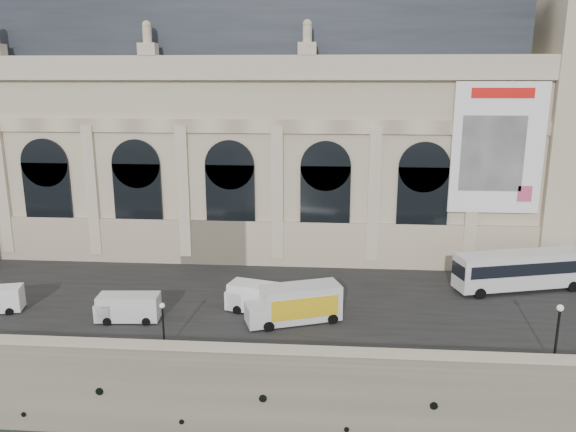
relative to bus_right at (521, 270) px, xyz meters
name	(u,v)px	position (x,y,z in m)	size (l,w,h in m)	color
quay	(280,255)	(-24.70, 18.45, -5.12)	(160.00, 70.00, 6.00)	gray
street	(259,293)	(-24.70, -2.55, -2.09)	(160.00, 24.00, 0.06)	#2D2D2D
parapet	(236,355)	(-24.70, -15.95, -1.50)	(160.00, 1.40, 1.21)	gray
museum	(226,131)	(-30.68, 14.31, 11.61)	(69.00, 18.70, 29.10)	beige
bus_right	(521,270)	(0.00, 0.00, 0.00)	(13.06, 5.89, 3.78)	silver
van_b	(125,308)	(-35.07, -9.63, -0.93)	(5.34, 2.48, 2.32)	silver
van_c	(257,298)	(-24.34, -6.91, -0.81)	(6.11, 3.57, 2.56)	white
box_truck	(296,304)	(-20.88, -8.75, -0.53)	(8.19, 4.97, 3.15)	silver
lamp_left	(163,328)	(-30.26, -14.73, -0.19)	(0.39, 0.39, 3.87)	black
lamp_right	(557,336)	(-2.23, -14.75, 0.20)	(0.47, 0.47, 4.66)	black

